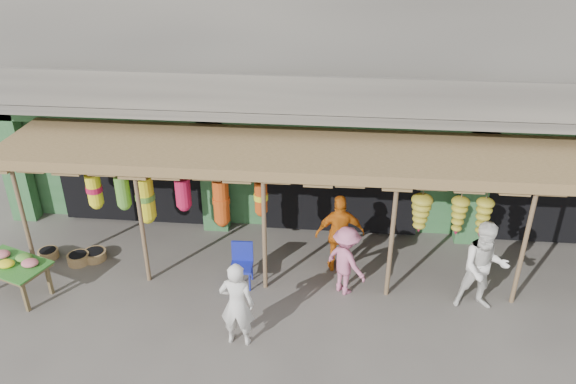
# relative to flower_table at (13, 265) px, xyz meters

# --- Properties ---
(ground) EXTENTS (80.00, 80.00, 0.00)m
(ground) POSITION_rel_flower_table_xyz_m (6.49, 0.91, -0.71)
(ground) COLOR #514C47
(ground) RESTS_ON ground
(building) EXTENTS (16.40, 6.80, 7.00)m
(building) POSITION_rel_flower_table_xyz_m (6.49, 5.78, 2.66)
(building) COLOR gray
(building) RESTS_ON ground
(awning) EXTENTS (14.00, 2.70, 2.79)m
(awning) POSITION_rel_flower_table_xyz_m (6.34, 1.71, 1.86)
(awning) COLOR brown
(awning) RESTS_ON ground
(flower_table) EXTENTS (1.67, 1.30, 0.88)m
(flower_table) POSITION_rel_flower_table_xyz_m (0.00, 0.00, 0.00)
(flower_table) COLOR brown
(flower_table) RESTS_ON ground
(blue_chair) EXTENTS (0.46, 0.47, 0.94)m
(blue_chair) POSITION_rel_flower_table_xyz_m (4.49, 0.82, -0.18)
(blue_chair) COLOR #18239F
(blue_chair) RESTS_ON ground
(basket_left) EXTENTS (0.55, 0.55, 0.19)m
(basket_left) POSITION_rel_flower_table_xyz_m (-0.03, 1.31, -0.62)
(basket_left) COLOR olive
(basket_left) RESTS_ON ground
(basket_mid) EXTENTS (0.64, 0.64, 0.20)m
(basket_mid) POSITION_rel_flower_table_xyz_m (1.03, 1.35, -0.61)
(basket_mid) COLOR #926241
(basket_mid) RESTS_ON ground
(basket_right) EXTENTS (0.63, 0.63, 0.22)m
(basket_right) POSITION_rel_flower_table_xyz_m (0.74, 1.16, -0.60)
(basket_right) COLOR #987646
(basket_right) RESTS_ON ground
(person_front) EXTENTS (0.64, 0.44, 1.71)m
(person_front) POSITION_rel_flower_table_xyz_m (4.72, -0.95, 0.15)
(person_front) COLOR silver
(person_front) RESTS_ON ground
(person_right) EXTENTS (0.94, 0.74, 1.91)m
(person_right) POSITION_rel_flower_table_xyz_m (9.26, 0.49, 0.24)
(person_right) COLOR white
(person_right) RESTS_ON ground
(person_vendor) EXTENTS (1.11, 0.60, 1.79)m
(person_vendor) POSITION_rel_flower_table_xyz_m (6.49, 1.52, 0.19)
(person_vendor) COLOR orange
(person_vendor) RESTS_ON ground
(person_shopper) EXTENTS (1.09, 1.08, 1.51)m
(person_shopper) POSITION_rel_flower_table_xyz_m (6.64, 0.73, 0.05)
(person_shopper) COLOR #C7698B
(person_shopper) RESTS_ON ground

